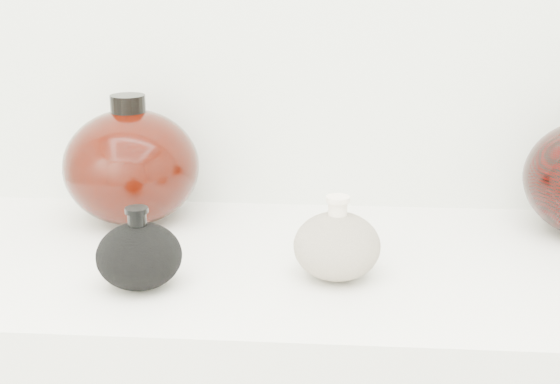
{
  "coord_description": "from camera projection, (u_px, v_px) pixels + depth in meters",
  "views": [
    {
      "loc": [
        0.04,
        -0.09,
        1.33
      ],
      "look_at": [
        -0.04,
        0.92,
        1.01
      ],
      "focal_mm": 50.0,
      "sensor_mm": 36.0,
      "label": 1
    }
  ],
  "objects": [
    {
      "name": "room",
      "position": [
        252.0,
        11.0,
        0.35
      ],
      "size": [
        3.04,
        2.42,
        2.64
      ],
      "color": "slate",
      "rests_on": "ground"
    },
    {
      "name": "cream_gourd_vase",
      "position": [
        337.0,
        245.0,
        1.04
      ],
      "size": [
        0.14,
        0.14,
        0.12
      ],
      "color": "beige",
      "rests_on": "display_counter"
    },
    {
      "name": "left_round_pot",
      "position": [
        131.0,
        166.0,
        1.25
      ],
      "size": [
        0.28,
        0.28,
        0.21
      ],
      "color": "black",
      "rests_on": "display_counter"
    },
    {
      "name": "black_gourd_vase",
      "position": [
        139.0,
        255.0,
        1.02
      ],
      "size": [
        0.15,
        0.15,
        0.11
      ],
      "color": "black",
      "rests_on": "display_counter"
    }
  ]
}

